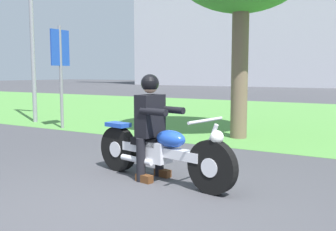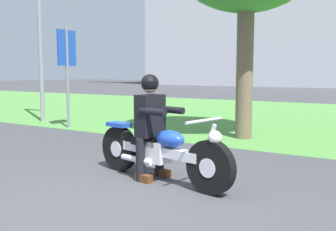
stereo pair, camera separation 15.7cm
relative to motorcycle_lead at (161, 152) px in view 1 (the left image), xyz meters
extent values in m
plane|color=#424247|center=(0.06, -1.12, -0.39)|extent=(120.00, 120.00, 0.00)
cube|color=#549342|center=(0.06, 8.55, -0.39)|extent=(60.00, 12.00, 0.01)
cylinder|color=black|center=(0.80, -0.14, -0.07)|extent=(0.66, 0.23, 0.65)
cylinder|color=silver|center=(0.80, -0.14, -0.07)|extent=(0.25, 0.18, 0.23)
cylinder|color=black|center=(-0.81, 0.15, -0.07)|extent=(0.66, 0.23, 0.65)
cylinder|color=silver|center=(-0.81, 0.15, -0.07)|extent=(0.25, 0.18, 0.23)
cube|color=silver|center=(-0.01, 0.00, 0.01)|extent=(1.32, 0.37, 0.12)
cube|color=silver|center=(-0.06, 0.01, -0.01)|extent=(0.36, 0.29, 0.28)
ellipsoid|color=#1E47B2|center=(0.17, -0.03, 0.19)|extent=(0.48, 0.32, 0.22)
cube|color=black|center=(-0.22, 0.04, 0.11)|extent=(0.48, 0.32, 0.10)
cube|color=#1E47B2|center=(-0.81, 0.15, 0.28)|extent=(0.39, 0.26, 0.06)
cylinder|color=silver|center=(0.75, -0.14, 0.18)|extent=(0.26, 0.09, 0.53)
cylinder|color=silver|center=(0.70, -0.13, 0.47)|extent=(0.15, 0.66, 0.04)
sphere|color=white|center=(0.86, -0.16, 0.29)|extent=(0.16, 0.16, 0.16)
cylinder|color=silver|center=(-0.33, -0.08, -0.13)|extent=(0.56, 0.18, 0.08)
cylinder|color=black|center=(-0.15, 0.21, -0.11)|extent=(0.12, 0.12, 0.57)
cube|color=#593319|center=(-0.09, 0.20, -0.34)|extent=(0.25, 0.14, 0.10)
cylinder|color=black|center=(-0.22, -0.14, -0.11)|extent=(0.12, 0.12, 0.57)
cube|color=#593319|center=(-0.16, -0.15, -0.34)|extent=(0.25, 0.14, 0.10)
cube|color=black|center=(-0.18, 0.04, 0.46)|extent=(0.28, 0.41, 0.56)
cylinder|color=black|center=(0.06, 0.16, 0.54)|extent=(0.43, 0.16, 0.09)
cylinder|color=black|center=(0.00, -0.17, 0.54)|extent=(0.43, 0.16, 0.09)
sphere|color=#D8A884|center=(-0.18, 0.04, 0.86)|extent=(0.20, 0.20, 0.20)
sphere|color=black|center=(-0.18, 0.04, 0.89)|extent=(0.24, 0.24, 0.24)
cylinder|color=brown|center=(-0.30, 3.74, 1.03)|extent=(0.36, 0.36, 2.85)
cylinder|color=gray|center=(-6.31, 3.32, 2.85)|extent=(0.12, 0.12, 6.49)
cylinder|color=gray|center=(-4.72, 2.83, 0.91)|extent=(0.08, 0.08, 2.60)
cube|color=#1E47B2|center=(-4.72, 2.83, 1.66)|extent=(0.04, 0.60, 0.90)
camera|label=1|loc=(2.58, -4.17, 1.02)|focal=40.79mm
camera|label=2|loc=(2.71, -4.09, 1.02)|focal=40.79mm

